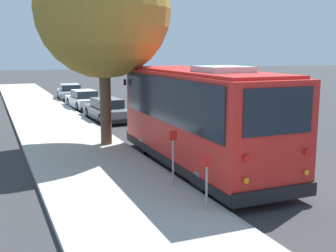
% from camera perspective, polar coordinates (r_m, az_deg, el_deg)
% --- Properties ---
extents(ground_plane, '(160.00, 160.00, 0.00)m').
position_cam_1_polar(ground_plane, '(14.55, 7.11, -5.85)').
color(ground_plane, '#333335').
extents(sidewalk_slab, '(80.00, 3.92, 0.15)m').
position_cam_1_polar(sidewalk_slab, '(13.04, -8.42, -7.45)').
color(sidewalk_slab, '#B2AFA8').
rests_on(sidewalk_slab, ground).
extents(curb_strip, '(80.00, 0.14, 0.15)m').
position_cam_1_polar(curb_strip, '(13.67, -0.12, -6.51)').
color(curb_strip, '#9D9A94').
rests_on(curb_strip, ground).
extents(shuttle_bus, '(8.75, 2.76, 3.54)m').
position_cam_1_polar(shuttle_bus, '(14.26, 4.29, 1.66)').
color(shuttle_bus, red).
rests_on(shuttle_bus, ground).
extents(parked_sedan_gray, '(4.61, 1.83, 1.29)m').
position_cam_1_polar(parked_sedan_gray, '(24.58, -8.31, 2.13)').
color(parked_sedan_gray, slate).
rests_on(parked_sedan_gray, ground).
extents(parked_sedan_white, '(4.44, 1.84, 1.29)m').
position_cam_1_polar(parked_sedan_white, '(30.00, -11.34, 3.48)').
color(parked_sedan_white, silver).
rests_on(parked_sedan_white, ground).
extents(parked_sedan_silver, '(4.76, 2.02, 1.27)m').
position_cam_1_polar(parked_sedan_silver, '(35.79, -13.13, 4.47)').
color(parked_sedan_silver, '#A8AAAF').
rests_on(parked_sedan_silver, ground).
extents(street_tree, '(5.45, 5.45, 8.99)m').
position_cam_1_polar(street_tree, '(17.67, -8.95, 16.47)').
color(street_tree, brown).
rests_on(street_tree, sidewalk_slab).
extents(sign_post_near, '(0.06, 0.22, 1.35)m').
position_cam_1_polar(sign_post_near, '(10.41, 5.26, -7.51)').
color(sign_post_near, gray).
rests_on(sign_post_near, sidewalk_slab).
extents(sign_post_far, '(0.06, 0.22, 1.61)m').
position_cam_1_polar(sign_post_far, '(12.12, 0.70, -4.27)').
color(sign_post_far, gray).
rests_on(sign_post_far, sidewalk_slab).
extents(lane_stripe_mid, '(2.40, 0.14, 0.01)m').
position_cam_1_polar(lane_stripe_mid, '(16.13, 15.18, -4.52)').
color(lane_stripe_mid, silver).
rests_on(lane_stripe_mid, ground).
extents(lane_stripe_ahead, '(2.40, 0.14, 0.01)m').
position_cam_1_polar(lane_stripe_ahead, '(21.03, 5.02, -0.81)').
color(lane_stripe_ahead, silver).
rests_on(lane_stripe_ahead, ground).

